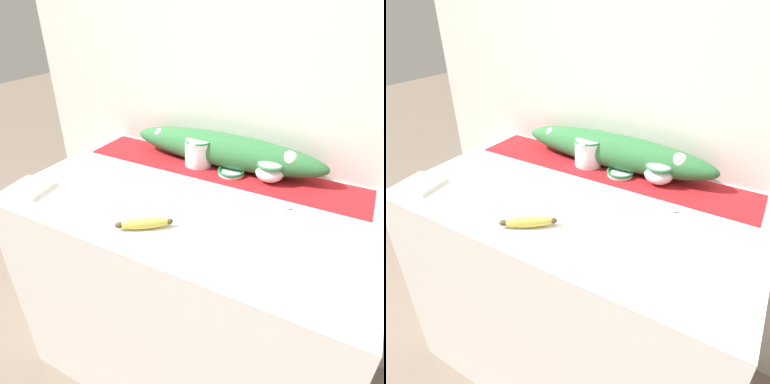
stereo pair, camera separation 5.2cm
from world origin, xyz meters
The scene contains 11 objects.
ground_plane centered at (0.00, 0.00, 0.00)m, with size 12.00×12.00×0.00m, color #7A6B5B.
countertop centered at (0.00, 0.00, 0.45)m, with size 1.27×0.73×0.90m, color silver.
back_wall centered at (0.00, 0.39, 1.20)m, with size 2.07×0.04×2.40m, color silver.
table_runner centered at (0.00, 0.24, 0.91)m, with size 1.16×0.23×0.00m, color #A8191E.
cream_pitcher centered at (-0.09, 0.24, 0.97)m, with size 0.12×0.14×0.12m.
sugar_bowl centered at (0.21, 0.24, 0.96)m, with size 0.11×0.11×0.11m.
small_dish centered at (0.06, 0.22, 0.92)m, with size 0.11×0.11×0.02m.
banana centered at (-0.04, -0.23, 0.92)m, with size 0.16×0.12×0.04m.
spoon centered at (0.31, 0.09, 0.91)m, with size 0.18×0.05×0.01m.
napkin_stack centered at (-0.54, -0.24, 0.91)m, with size 0.14×0.14×0.02m, color white.
poinsettia_garland centered at (0.00, 0.29, 0.98)m, with size 0.84×0.15×0.14m.
Camera 2 is at (0.54, -0.89, 1.53)m, focal length 32.00 mm.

